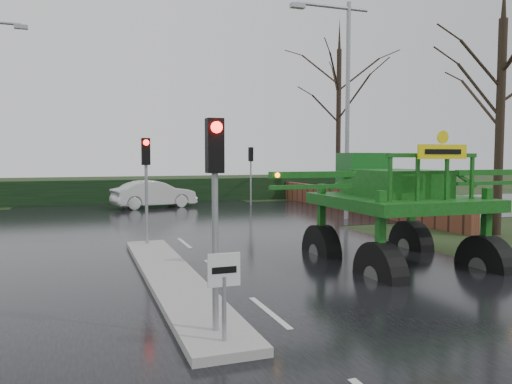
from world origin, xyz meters
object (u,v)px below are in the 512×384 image
object	(u,v)px
traffic_signal_near	(215,179)
traffic_signal_mid	(146,168)
keep_left_sign	(224,283)
crop_sprayer	(376,191)
traffic_signal_far	(251,163)
street_light_right	(342,90)
white_sedan	(154,208)

from	to	relation	value
traffic_signal_near	traffic_signal_mid	size ratio (longest dim) A/B	1.00
keep_left_sign	traffic_signal_near	xyz separation A→B (m)	(0.00, 0.49, 1.53)
crop_sprayer	traffic_signal_near	bearing A→B (deg)	-148.52
traffic_signal_near	traffic_signal_mid	bearing A→B (deg)	90.00
keep_left_sign	traffic_signal_mid	xyz separation A→B (m)	(0.00, 8.99, 1.53)
traffic_signal_mid	traffic_signal_far	bearing A→B (deg)	58.07
traffic_signal_far	street_light_right	size ratio (longest dim) A/B	0.35
keep_left_sign	traffic_signal_near	world-z (taller)	traffic_signal_near
keep_left_sign	traffic_signal_mid	world-z (taller)	traffic_signal_mid
keep_left_sign	white_sedan	xyz separation A→B (m)	(2.05, 21.90, -1.06)
street_light_right	white_sedan	xyz separation A→B (m)	(-7.45, 8.40, -5.99)
traffic_signal_near	traffic_signal_far	world-z (taller)	same
street_light_right	white_sedan	bearing A→B (deg)	131.55
traffic_signal_mid	traffic_signal_far	world-z (taller)	same
traffic_signal_near	white_sedan	world-z (taller)	traffic_signal_near
crop_sprayer	traffic_signal_mid	bearing A→B (deg)	131.13
traffic_signal_near	traffic_signal_mid	world-z (taller)	same
white_sedan	traffic_signal_mid	bearing A→B (deg)	158.18
traffic_signal_near	street_light_right	size ratio (longest dim) A/B	0.35
traffic_signal_near	traffic_signal_far	bearing A→B (deg)	69.64
keep_left_sign	traffic_signal_far	size ratio (longest dim) A/B	0.38
traffic_signal_near	traffic_signal_far	distance (m)	22.42
street_light_right	traffic_signal_mid	bearing A→B (deg)	-154.60
traffic_signal_near	white_sedan	distance (m)	21.66
keep_left_sign	traffic_signal_near	distance (m)	1.61
keep_left_sign	crop_sprayer	distance (m)	5.95
traffic_signal_far	street_light_right	bearing A→B (deg)	101.95
traffic_signal_near	traffic_signal_far	size ratio (longest dim) A/B	1.00
street_light_right	crop_sprayer	bearing A→B (deg)	-114.81
traffic_signal_mid	crop_sprayer	size ratio (longest dim) A/B	0.44
keep_left_sign	crop_sprayer	bearing A→B (deg)	34.90
keep_left_sign	traffic_signal_far	distance (m)	22.93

